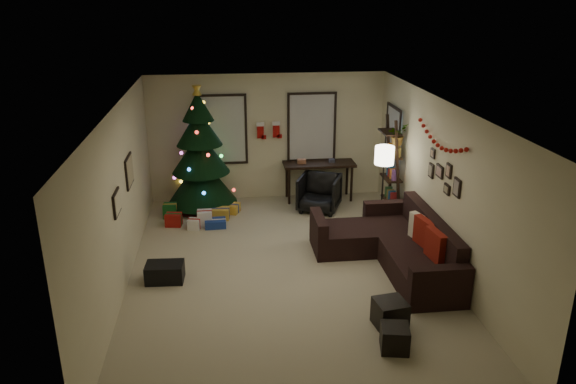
{
  "coord_description": "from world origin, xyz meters",
  "views": [
    {
      "loc": [
        -0.92,
        -7.98,
        4.3
      ],
      "look_at": [
        0.1,
        0.6,
        1.15
      ],
      "focal_mm": 34.61,
      "sensor_mm": 36.0,
      "label": 1
    }
  ],
  "objects_px": {
    "christmas_tree": "(200,157)",
    "sofa": "(395,247)",
    "desk_chair": "(319,193)",
    "desk": "(319,167)",
    "bookshelf": "(392,171)"
  },
  "relations": [
    {
      "from": "desk",
      "to": "bookshelf",
      "type": "height_order",
      "value": "bookshelf"
    },
    {
      "from": "christmas_tree",
      "to": "desk_chair",
      "type": "xyz_separation_m",
      "value": [
        2.39,
        -0.42,
        -0.72
      ]
    },
    {
      "from": "bookshelf",
      "to": "desk_chair",
      "type": "bearing_deg",
      "value": 155.01
    },
    {
      "from": "sofa",
      "to": "desk",
      "type": "distance_m",
      "value": 3.23
    },
    {
      "from": "christmas_tree",
      "to": "sofa",
      "type": "height_order",
      "value": "christmas_tree"
    },
    {
      "from": "sofa",
      "to": "desk_chair",
      "type": "distance_m",
      "value": 2.61
    },
    {
      "from": "christmas_tree",
      "to": "sofa",
      "type": "bearing_deg",
      "value": -41.64
    },
    {
      "from": "sofa",
      "to": "bookshelf",
      "type": "bearing_deg",
      "value": 75.87
    },
    {
      "from": "desk",
      "to": "bookshelf",
      "type": "relative_size",
      "value": 0.74
    },
    {
      "from": "desk",
      "to": "bookshelf",
      "type": "bearing_deg",
      "value": -46.13
    },
    {
      "from": "sofa",
      "to": "desk_chair",
      "type": "relative_size",
      "value": 3.7
    },
    {
      "from": "desk",
      "to": "desk_chair",
      "type": "xyz_separation_m",
      "value": [
        -0.1,
        -0.65,
        -0.35
      ]
    },
    {
      "from": "christmas_tree",
      "to": "sofa",
      "type": "distance_m",
      "value": 4.42
    },
    {
      "from": "desk_chair",
      "to": "bookshelf",
      "type": "distance_m",
      "value": 1.58
    },
    {
      "from": "bookshelf",
      "to": "christmas_tree",
      "type": "bearing_deg",
      "value": 164.42
    }
  ]
}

